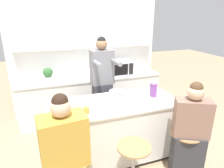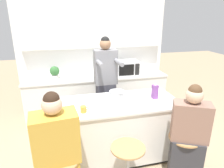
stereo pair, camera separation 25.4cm
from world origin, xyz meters
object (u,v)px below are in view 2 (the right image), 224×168
Objects in this scene: person_wrapped_blanket at (58,158)px; fruit_bowl at (134,104)px; bar_stool_rightmost at (183,155)px; person_cooking at (106,87)px; person_seated_near at (188,141)px; microwave at (126,68)px; potted_plant at (55,72)px; bar_stool_center at (127,167)px; juice_carton at (155,92)px; kitchen_island at (113,130)px; cooking_pot at (117,95)px; coffee_cup_near at (83,109)px.

person_wrapped_blanket is 1.19m from fruit_bowl.
bar_stool_rightmost is 0.37× the size of person_cooking.
fruit_bowl is at bearing 161.33° from person_seated_near.
bar_stool_rightmost is 1.29× the size of microwave.
person_seated_near reaches higher than potted_plant.
person_seated_near is (0.77, -0.02, 0.24)m from bar_stool_center.
juice_carton is 2.03m from potted_plant.
person_wrapped_blanket is 1.63m from juice_carton.
bar_stool_rightmost is at bearing -79.70° from juice_carton.
bar_stool_center is at bearing -132.13° from juice_carton.
potted_plant is (-0.83, 2.10, 0.65)m from bar_stool_center.
potted_plant reaches higher than kitchen_island.
potted_plant is (-1.08, 1.59, 0.08)m from fruit_bowl.
person_seated_near is 4.39× the size of cooking_pot.
microwave reaches higher than juice_carton.
coffee_cup_near is 1.90m from microwave.
person_seated_near is at bearing -73.71° from bar_stool_rightmost.
person_cooking is 1.12m from potted_plant.
cooking_pot is (0.08, 0.10, 0.52)m from kitchen_island.
person_wrapped_blanket is 12.82× the size of coffee_cup_near.
person_wrapped_blanket is at bearing -123.53° from coffee_cup_near.
kitchen_island is 3.72× the size of microwave.
kitchen_island is at bearing -59.28° from potted_plant.
fruit_bowl is 0.82× the size of potted_plant.
microwave reaches higher than bar_stool_rightmost.
kitchen_island is at bearing -127.47° from cooking_pot.
person_cooking is 1.67m from person_wrapped_blanket.
potted_plant is at bearing 153.52° from person_seated_near.
potted_plant is at bearing 120.72° from kitchen_island.
microwave is (-0.14, 2.04, 0.66)m from bar_stool_rightmost.
kitchen_island is at bearing -179.63° from juice_carton.
kitchen_island is 1.08m from person_wrapped_blanket.
person_seated_near is (0.01, -0.04, 0.24)m from bar_stool_rightmost.
fruit_bowl is at bearing 136.62° from bar_stool_rightmost.
person_wrapped_blanket reaches higher than kitchen_island.
cooking_pot is (0.03, -0.63, 0.10)m from person_cooking.
cooking_pot is 0.61× the size of microwave.
fruit_bowl is 1.90× the size of coffee_cup_near.
bar_stool_rightmost is at bearing 132.67° from person_seated_near.
kitchen_island is 8.56× the size of juice_carton.
coffee_cup_near is 0.50× the size of juice_carton.
coffee_cup_near reaches higher than fruit_bowl.
cooking_pot is at bearing 37.09° from person_wrapped_blanket.
coffee_cup_near is (-0.52, -0.31, -0.02)m from cooking_pot.
person_cooking is at bearing 86.54° from kitchen_island.
bar_stool_center is at bearing -47.82° from coffee_cup_near.
bar_stool_center is 0.46× the size of person_wrapped_blanket.
potted_plant is at bearing 111.65° from bar_stool_center.
person_wrapped_blanket is (-1.54, -0.04, 0.29)m from bar_stool_rightmost.
person_wrapped_blanket reaches higher than microwave.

